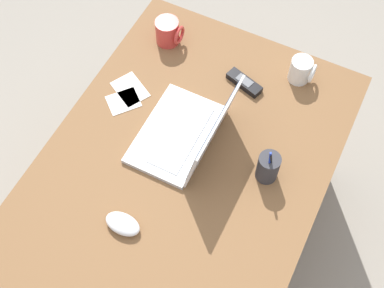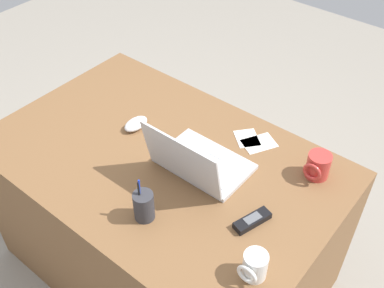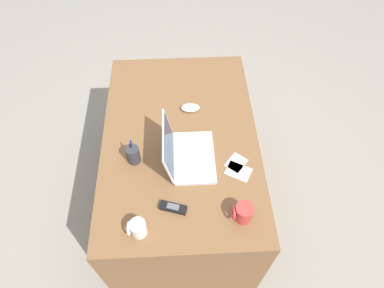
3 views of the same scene
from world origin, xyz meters
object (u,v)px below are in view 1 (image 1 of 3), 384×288
at_px(coffee_mug_white, 301,70).
at_px(cordless_phone, 244,83).
at_px(coffee_mug_tall, 168,32).
at_px(laptop, 188,133).
at_px(pen_holder, 268,167).
at_px(computer_mouse, 123,224).

relative_size(coffee_mug_white, cordless_phone, 0.66).
distance_m(coffee_mug_white, coffee_mug_tall, 0.50).
xyz_separation_m(laptop, pen_holder, (0.00, 0.28, 0.01)).
height_order(coffee_mug_tall, pen_holder, pen_holder).
bearing_deg(coffee_mug_white, laptop, -30.52).
bearing_deg(pen_holder, cordless_phone, -145.23).
bearing_deg(coffee_mug_tall, computer_mouse, 17.13).
height_order(coffee_mug_tall, cordless_phone, coffee_mug_tall).
height_order(coffee_mug_white, coffee_mug_tall, coffee_mug_tall).
distance_m(computer_mouse, coffee_mug_white, 0.81).
bearing_deg(coffee_mug_tall, cordless_phone, 79.86).
bearing_deg(computer_mouse, cordless_phone, 171.43).
distance_m(computer_mouse, coffee_mug_tall, 0.74).
distance_m(cordless_phone, pen_holder, 0.36).
relative_size(laptop, pen_holder, 2.03).
xyz_separation_m(computer_mouse, coffee_mug_tall, (-0.71, -0.22, 0.03)).
bearing_deg(pen_holder, computer_mouse, -42.27).
height_order(laptop, coffee_mug_tall, laptop).
bearing_deg(coffee_mug_tall, pen_holder, 56.53).
bearing_deg(laptop, coffee_mug_tall, -143.91).
distance_m(coffee_mug_tall, cordless_phone, 0.34).
bearing_deg(cordless_phone, laptop, -14.26).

